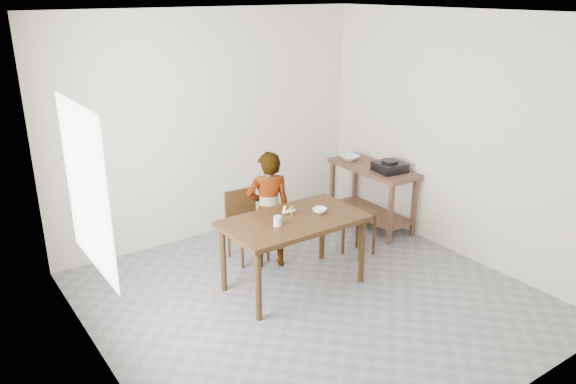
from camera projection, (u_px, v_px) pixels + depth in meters
floor at (311, 299)px, 5.58m from camera, size 4.00×4.00×0.04m
ceiling at (316, 11)px, 4.64m from camera, size 4.00×4.00×0.04m
wall_back at (210, 126)px, 6.66m from camera, size 4.00×0.04×2.70m
wall_front at (507, 247)px, 3.56m from camera, size 4.00×0.04×2.70m
wall_left at (90, 217)px, 4.02m from camera, size 0.04×4.00×2.70m
wall_right at (458, 136)px, 6.20m from camera, size 0.04×4.00×2.70m
window_pane at (86, 189)px, 4.15m from camera, size 0.02×1.10×1.30m
dining_table at (294, 253)px, 5.68m from camera, size 1.40×0.80×0.75m
prep_counter at (371, 196)px, 7.13m from camera, size 0.50×1.20×0.80m
child at (269, 210)px, 6.01m from camera, size 0.56×0.47×1.31m
dining_chair at (248, 227)px, 6.24m from camera, size 0.40×0.40×0.79m
stool at (359, 233)px, 6.40m from camera, size 0.34×0.34×0.53m
glass_tumbler at (278, 221)px, 5.36m from camera, size 0.09×0.09×0.10m
small_bowl at (320, 210)px, 5.69m from camera, size 0.18×0.18×0.05m
banana at (289, 211)px, 5.66m from camera, size 0.18×0.15×0.05m
serving_bowl at (350, 158)px, 7.25m from camera, size 0.29×0.29×0.06m
gas_burner at (390, 167)px, 6.79m from camera, size 0.38×0.38×0.11m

